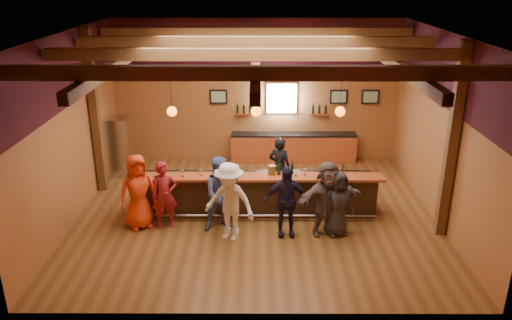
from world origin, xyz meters
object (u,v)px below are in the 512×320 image
at_px(bar_counter, 257,192).
at_px(back_bar_cabinet, 293,148).
at_px(customer_redvest, 164,195).
at_px(stainless_fridge, 119,146).
at_px(ice_bucket, 272,170).
at_px(customer_dark, 338,204).
at_px(bottle_a, 279,169).
at_px(customer_brown, 327,198).
at_px(customer_denim, 222,193).
at_px(customer_white, 229,202).
at_px(customer_orange, 138,192).
at_px(bartender, 280,168).
at_px(customer_navy, 286,201).

xyz_separation_m(bar_counter, back_bar_cabinet, (1.18, 3.57, -0.05)).
distance_m(back_bar_cabinet, customer_redvest, 5.58).
relative_size(stainless_fridge, ice_bucket, 7.97).
xyz_separation_m(customer_redvest, customer_dark, (4.07, -0.34, -0.05)).
bearing_deg(customer_dark, bottle_a, 127.67).
bearing_deg(customer_brown, stainless_fridge, 125.66).
height_order(customer_denim, customer_white, customer_white).
relative_size(customer_orange, bartender, 1.08).
height_order(bartender, bottle_a, bartender).
distance_m(back_bar_cabinet, bartender, 2.79).
height_order(customer_white, bottle_a, customer_white).
relative_size(bar_counter, back_bar_cabinet, 1.57).
relative_size(bar_counter, customer_redvest, 3.76).
height_order(back_bar_cabinet, bartender, bartender).
distance_m(stainless_fridge, customer_dark, 7.02).
bearing_deg(bar_counter, bottle_a, -24.13).
bearing_deg(customer_dark, back_bar_cabinet, 81.76).
height_order(back_bar_cabinet, bottle_a, bottle_a).
height_order(bar_counter, stainless_fridge, stainless_fridge).
xyz_separation_m(customer_white, customer_brown, (2.24, 0.28, -0.04)).
bearing_deg(stainless_fridge, customer_brown, -32.00).
bearing_deg(stainless_fridge, customer_white, -47.85).
height_order(customer_redvest, customer_navy, customer_navy).
bearing_deg(customer_redvest, customer_dark, -19.82).
bearing_deg(ice_bucket, bartender, 77.36).
bearing_deg(stainless_fridge, back_bar_cabinet, 11.93).
height_order(customer_orange, bottle_a, customer_orange).
bearing_deg(back_bar_cabinet, customer_redvest, -127.30).
height_order(back_bar_cabinet, customer_brown, customer_brown).
relative_size(bar_counter, ice_bucket, 27.88).
relative_size(customer_denim, customer_navy, 1.05).
distance_m(stainless_fridge, customer_navy, 6.05).
bearing_deg(customer_dark, customer_redvest, 158.63).
xyz_separation_m(back_bar_cabinet, customer_dark, (0.70, -4.77, 0.31)).
height_order(bar_counter, customer_redvest, customer_redvest).
distance_m(customer_dark, bottle_a, 1.70).
distance_m(stainless_fridge, ice_bucket, 5.23).
height_order(bar_counter, customer_dark, customer_dark).
xyz_separation_m(customer_redvest, ice_bucket, (2.57, 0.66, 0.39)).
relative_size(back_bar_cabinet, customer_navy, 2.31).
height_order(customer_orange, customer_white, customer_white).
xyz_separation_m(stainless_fridge, customer_navy, (4.79, -3.70, -0.03)).
bearing_deg(customer_white, bar_counter, 90.25).
height_order(customer_dark, bottle_a, customer_dark).
bearing_deg(customer_orange, customer_denim, -31.02).
xyz_separation_m(bar_counter, customer_redvest, (-2.19, -0.86, 0.32)).
bearing_deg(customer_navy, bar_counter, 114.50).
relative_size(bartender, ice_bucket, 7.60).
relative_size(customer_redvest, customer_brown, 0.93).
distance_m(stainless_fridge, bartender, 4.99).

